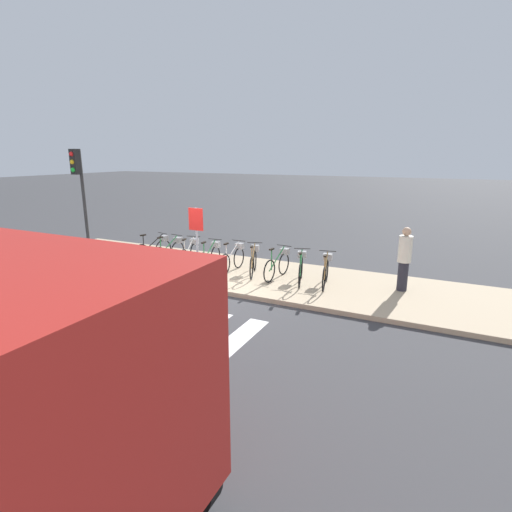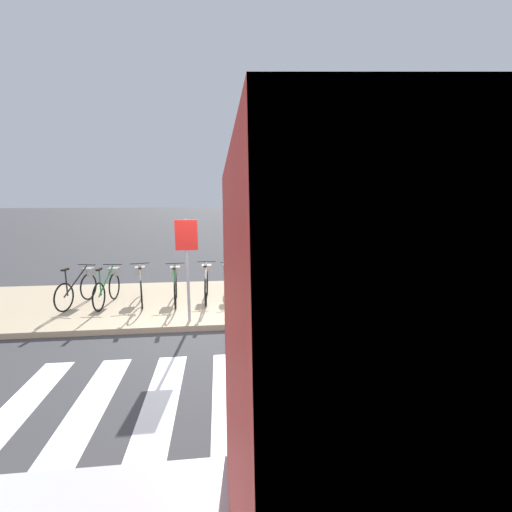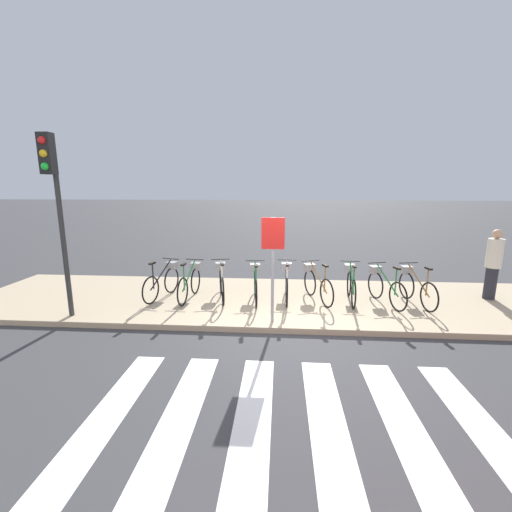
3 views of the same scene
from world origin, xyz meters
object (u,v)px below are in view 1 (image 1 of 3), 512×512
Objects in this scene: parked_bicycle_0 at (155,248)px; parked_bicycle_6 at (278,263)px; parked_bicycle_7 at (301,267)px; pedestrian at (404,258)px; parked_bicycle_4 at (233,257)px; parked_bicycle_2 at (190,252)px; parked_bicycle_5 at (254,260)px; parked_bicycle_8 at (326,270)px; parked_bicycle_1 at (170,250)px; parked_bicycle_3 at (210,256)px; sign_post at (196,232)px; traffic_light at (79,183)px.

parked_bicycle_0 is 4.48m from parked_bicycle_6.
parked_bicycle_6 is 0.73m from parked_bicycle_7.
parked_bicycle_0 is 0.90× the size of pedestrian.
parked_bicycle_0 is at bearing -178.61° from parked_bicycle_4.
parked_bicycle_2 is 2.26m from parked_bicycle_5.
parked_bicycle_5 is 0.96× the size of parked_bicycle_8.
pedestrian reaches higher than parked_bicycle_5.
parked_bicycle_2 is 0.98× the size of parked_bicycle_6.
parked_bicycle_3 is at bearing -1.03° from parked_bicycle_1.
parked_bicycle_7 is at bearing -177.82° from parked_bicycle_8.
sign_post is (0.43, -1.33, 1.00)m from parked_bicycle_3.
sign_post is (4.20, 0.05, -1.18)m from traffic_light.
parked_bicycle_1 is at bearing -177.17° from parked_bicycle_4.
parked_bicycle_2 is 0.83m from parked_bicycle_3.
parked_bicycle_2 and parked_bicycle_3 have the same top height.
pedestrian is at bearing 4.06° from parked_bicycle_4.
parked_bicycle_4 is 1.01× the size of parked_bicycle_8.
pedestrian is at bearing 3.05° from parked_bicycle_0.
parked_bicycle_7 is 0.71× the size of sign_post.
parked_bicycle_8 is at bearing -3.41° from parked_bicycle_6.
parked_bicycle_8 is 7.87m from traffic_light.
parked_bicycle_4 is 1.05× the size of parked_bicycle_5.
parked_bicycle_6 is at bearing 0.46° from parked_bicycle_0.
parked_bicycle_6 is 1.43m from parked_bicycle_8.
parked_bicycle_4 is 1.80m from sign_post.
parked_bicycle_2 and parked_bicycle_7 have the same top height.
parked_bicycle_2 is 0.42× the size of traffic_light.
parked_bicycle_0 is at bearing -176.95° from pedestrian.
pedestrian reaches higher than parked_bicycle_6.
parked_bicycle_3 is at bearing 20.03° from traffic_light.
traffic_light reaches higher than parked_bicycle_6.
traffic_light is (-2.21, -1.40, 2.18)m from parked_bicycle_1.
parked_bicycle_2 is 0.98× the size of parked_bicycle_3.
traffic_light is (-6.73, -1.37, 2.18)m from parked_bicycle_7.
parked_bicycle_8 is at bearing 22.61° from sign_post.
parked_bicycle_3 is at bearing 179.87° from parked_bicycle_7.
traffic_light is at bearing -161.39° from parked_bicycle_4.
sign_post is at bearing -152.45° from parked_bicycle_7.
parked_bicycle_5 is at bearing -1.96° from parked_bicycle_4.
parked_bicycle_3 is 3.66m from parked_bicycle_8.
parked_bicycle_1 and parked_bicycle_4 have the same top height.
parked_bicycle_8 is 2.03m from pedestrian.
parked_bicycle_6 is 0.42× the size of traffic_light.
parked_bicycle_3 is at bearing 107.95° from sign_post.
parked_bicycle_5 and parked_bicycle_7 have the same top height.
traffic_light is (-2.95, -1.47, 2.18)m from parked_bicycle_2.
traffic_light reaches higher than parked_bicycle_3.
parked_bicycle_6 is at bearing -1.39° from parked_bicycle_4.
parked_bicycle_6 is at bearing -0.90° from parked_bicycle_5.
pedestrian is (5.59, 0.49, 0.46)m from parked_bicycle_3.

